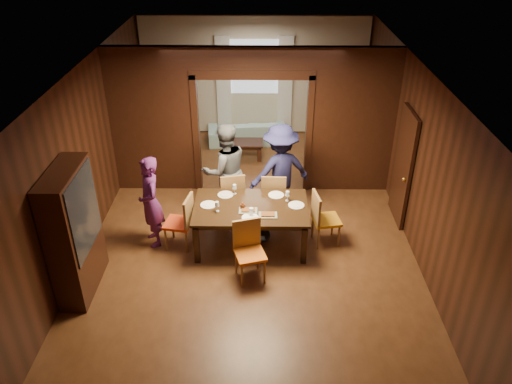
{
  "coord_description": "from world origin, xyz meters",
  "views": [
    {
      "loc": [
        0.17,
        -7.4,
        5.14
      ],
      "look_at": [
        0.09,
        -0.4,
        1.05
      ],
      "focal_mm": 35.0,
      "sensor_mm": 36.0,
      "label": 1
    }
  ],
  "objects_px": {
    "chair_near": "(250,253)",
    "chair_far_r": "(274,195)",
    "person_grey": "(225,171)",
    "coffee_table": "(245,150)",
    "person_purple": "(151,202)",
    "hutch": "(74,232)",
    "chair_right": "(327,218)",
    "sofa": "(247,132)",
    "dining_table": "(251,225)",
    "chair_left": "(178,221)",
    "chair_far_l": "(231,194)",
    "person_navy": "(280,171)"
  },
  "relations": [
    {
      "from": "person_purple",
      "to": "chair_far_l",
      "type": "bearing_deg",
      "value": 98.1
    },
    {
      "from": "person_purple",
      "to": "chair_right",
      "type": "xyz_separation_m",
      "value": [
        2.96,
        0.03,
        -0.32
      ]
    },
    {
      "from": "chair_right",
      "to": "chair_far_l",
      "type": "distance_m",
      "value": 1.84
    },
    {
      "from": "coffee_table",
      "to": "chair_far_l",
      "type": "height_order",
      "value": "chair_far_l"
    },
    {
      "from": "coffee_table",
      "to": "chair_left",
      "type": "bearing_deg",
      "value": -106.8
    },
    {
      "from": "chair_near",
      "to": "person_navy",
      "type": "bearing_deg",
      "value": 58.67
    },
    {
      "from": "chair_left",
      "to": "chair_far_r",
      "type": "relative_size",
      "value": 1.0
    },
    {
      "from": "person_navy",
      "to": "coffee_table",
      "type": "distance_m",
      "value": 2.53
    },
    {
      "from": "chair_far_r",
      "to": "chair_near",
      "type": "xyz_separation_m",
      "value": [
        -0.39,
        -1.74,
        0.0
      ]
    },
    {
      "from": "person_purple",
      "to": "dining_table",
      "type": "relative_size",
      "value": 0.85
    },
    {
      "from": "chair_right",
      "to": "coffee_table",
      "type": "bearing_deg",
      "value": 13.97
    },
    {
      "from": "person_grey",
      "to": "coffee_table",
      "type": "distance_m",
      "value": 2.48
    },
    {
      "from": "person_grey",
      "to": "coffee_table",
      "type": "relative_size",
      "value": 2.26
    },
    {
      "from": "person_grey",
      "to": "sofa",
      "type": "xyz_separation_m",
      "value": [
        0.32,
        3.24,
        -0.63
      ]
    },
    {
      "from": "chair_far_r",
      "to": "hutch",
      "type": "distance_m",
      "value": 3.57
    },
    {
      "from": "sofa",
      "to": "chair_left",
      "type": "height_order",
      "value": "chair_left"
    },
    {
      "from": "chair_right",
      "to": "chair_far_l",
      "type": "relative_size",
      "value": 1.0
    },
    {
      "from": "person_purple",
      "to": "chair_near",
      "type": "bearing_deg",
      "value": 36.53
    },
    {
      "from": "person_purple",
      "to": "chair_far_r",
      "type": "distance_m",
      "value": 2.24
    },
    {
      "from": "dining_table",
      "to": "chair_left",
      "type": "distance_m",
      "value": 1.23
    },
    {
      "from": "chair_far_r",
      "to": "person_grey",
      "type": "bearing_deg",
      "value": -7.18
    },
    {
      "from": "chair_far_l",
      "to": "hutch",
      "type": "xyz_separation_m",
      "value": [
        -2.16,
        -1.98,
        0.52
      ]
    },
    {
      "from": "person_navy",
      "to": "hutch",
      "type": "distance_m",
      "value": 3.73
    },
    {
      "from": "sofa",
      "to": "dining_table",
      "type": "xyz_separation_m",
      "value": [
        0.17,
        -4.23,
        0.1
      ]
    },
    {
      "from": "person_purple",
      "to": "person_navy",
      "type": "relative_size",
      "value": 0.9
    },
    {
      "from": "person_purple",
      "to": "coffee_table",
      "type": "relative_size",
      "value": 2.02
    },
    {
      "from": "sofa",
      "to": "hutch",
      "type": "distance_m",
      "value": 5.89
    },
    {
      "from": "chair_far_l",
      "to": "hutch",
      "type": "relative_size",
      "value": 0.48
    },
    {
      "from": "person_grey",
      "to": "person_navy",
      "type": "bearing_deg",
      "value": 158.56
    },
    {
      "from": "person_purple",
      "to": "chair_near",
      "type": "distance_m",
      "value": 1.95
    },
    {
      "from": "chair_right",
      "to": "chair_near",
      "type": "relative_size",
      "value": 1.0
    },
    {
      "from": "coffee_table",
      "to": "chair_far_l",
      "type": "relative_size",
      "value": 0.82
    },
    {
      "from": "person_purple",
      "to": "sofa",
      "type": "bearing_deg",
      "value": 136.19
    },
    {
      "from": "person_purple",
      "to": "dining_table",
      "type": "bearing_deg",
      "value": 64.55
    },
    {
      "from": "person_grey",
      "to": "chair_far_r",
      "type": "height_order",
      "value": "person_grey"
    },
    {
      "from": "person_purple",
      "to": "hutch",
      "type": "height_order",
      "value": "hutch"
    },
    {
      "from": "sofa",
      "to": "chair_far_l",
      "type": "height_order",
      "value": "chair_far_l"
    },
    {
      "from": "sofa",
      "to": "dining_table",
      "type": "bearing_deg",
      "value": 86.65
    },
    {
      "from": "sofa",
      "to": "chair_far_r",
      "type": "bearing_deg",
      "value": 93.91
    },
    {
      "from": "coffee_table",
      "to": "chair_near",
      "type": "distance_m",
      "value": 4.27
    },
    {
      "from": "coffee_table",
      "to": "chair_near",
      "type": "relative_size",
      "value": 0.82
    },
    {
      "from": "chair_right",
      "to": "chair_far_l",
      "type": "xyz_separation_m",
      "value": [
        -1.66,
        0.78,
        0.0
      ]
    },
    {
      "from": "chair_far_r",
      "to": "chair_near",
      "type": "distance_m",
      "value": 1.79
    },
    {
      "from": "chair_near",
      "to": "chair_far_r",
      "type": "bearing_deg",
      "value": 60.75
    },
    {
      "from": "person_purple",
      "to": "hutch",
      "type": "distance_m",
      "value": 1.46
    },
    {
      "from": "sofa",
      "to": "chair_near",
      "type": "relative_size",
      "value": 1.95
    },
    {
      "from": "coffee_table",
      "to": "dining_table",
      "type": "bearing_deg",
      "value": -86.71
    },
    {
      "from": "hutch",
      "to": "sofa",
      "type": "bearing_deg",
      "value": 66.14
    },
    {
      "from": "person_grey",
      "to": "person_navy",
      "type": "xyz_separation_m",
      "value": [
        1.0,
        0.03,
        -0.01
      ]
    },
    {
      "from": "chair_right",
      "to": "person_purple",
      "type": "bearing_deg",
      "value": 80.33
    }
  ]
}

